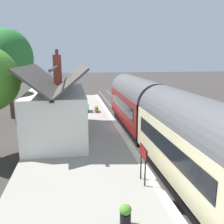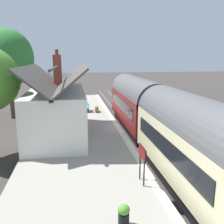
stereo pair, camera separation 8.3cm
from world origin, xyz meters
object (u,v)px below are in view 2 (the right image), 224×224
Objects in this scene: train at (193,142)px; tree_behind_building at (8,58)px; planter_bench_right at (51,106)px; station_sign_board at (142,155)px; planter_bench_left at (124,214)px; planter_edge_near at (97,109)px; station_building at (58,110)px; bench_mid_platform at (83,100)px; planter_edge_far at (73,112)px; bench_near_building at (87,106)px.

train is 19.25m from tree_behind_building.
planter_bench_right is 15.69m from station_sign_board.
planter_bench_left is at bearing 130.12° from train.
train is 13.28m from planter_edge_near.
station_building is 11.02m from bench_mid_platform.
planter_bench_right is 0.55× the size of station_sign_board.
bench_mid_platform is at bearing 5.43° from station_sign_board.
tree_behind_building is at bearing 28.57° from station_sign_board.
planter_edge_far is (4.69, -0.99, -1.19)m from station_building.
station_building reaches higher than planter_edge_near.
tree_behind_building is (18.42, 7.42, 4.60)m from planter_bench_left.
planter_bench_right is 3.72m from planter_edge_far.
bench_mid_platform is at bearing 13.94° from train.
tree_behind_building is at bearing 105.83° from bench_mid_platform.
bench_near_building is 1.70× the size of planter_edge_far.
planter_edge_far is at bearing -11.96° from station_building.
train is 2.67m from station_sign_board.
station_building is 7.91m from planter_bench_right.
planter_bench_left is (-20.40, -0.44, -0.11)m from bench_mid_platform.
planter_edge_near is 1.43× the size of planter_bench_left.
station_building is at bearing 161.67° from bench_near_building.
station_building is 9.90× the size of planter_bench_right.
station_building is 6.02× the size of bench_near_building.
station_sign_board is at bearing -151.43° from tree_behind_building.
train is 21.26× the size of bench_mid_platform.
train is 30.35× the size of planter_edge_near.
station_sign_board reaches higher than planter_edge_far.
station_sign_board is (-13.62, -0.58, 0.90)m from planter_edge_near.
bench_mid_platform is 4.46m from planter_edge_near.
planter_bench_right is 0.10× the size of tree_behind_building.
train is at bearing -73.51° from station_sign_board.
station_building is at bearing 27.58° from station_sign_board.
station_building is at bearing 14.41° from planter_bench_left.
planter_bench_left is at bearing 177.55° from planter_edge_near.
train is at bearing -154.44° from planter_edge_far.
planter_edge_far is (-6.08, 1.04, -0.03)m from bench_mid_platform.
tree_behind_building reaches higher than planter_bench_left.
planter_edge_near is (6.46, -3.16, -1.35)m from station_building.
planter_edge_far is 12.19m from station_sign_board.
bench_near_building reaches higher than planter_edge_near.
planter_bench_left is 0.44× the size of station_sign_board.
planter_edge_far is 0.10× the size of tree_behind_building.
planter_bench_left is at bearing -174.10° from planter_edge_far.
train is at bearing -143.50° from tree_behind_building.
planter_bench_right is 5.99m from tree_behind_building.
station_building reaches higher than bench_near_building.
planter_edge_near is at bearing 2.42° from station_sign_board.
station_building is 0.99× the size of tree_behind_building.
planter_bench_right is (7.74, 1.14, -1.17)m from station_building.
bench_mid_platform is 2.04× the size of planter_bench_left.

